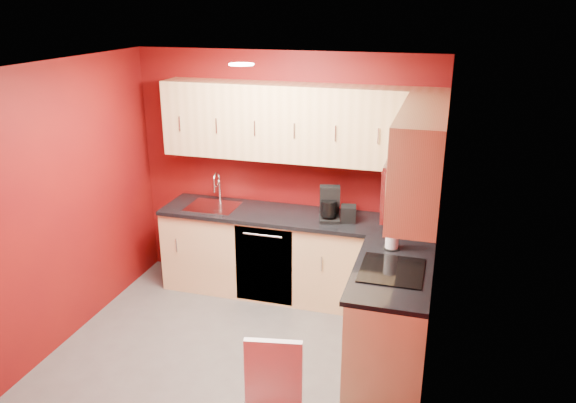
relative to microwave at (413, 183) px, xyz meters
The scene contains 20 objects.
floor 2.18m from the microwave, behind, with size 3.20×3.20×0.00m, color #54514F.
ceiling 1.64m from the microwave, behind, with size 3.20×3.20×0.00m, color white.
wall_back 1.95m from the microwave, 136.99° to the left, with size 3.20×3.20×0.00m, color #670D09.
wall_front 2.24m from the microwave, 129.35° to the right, with size 3.20×3.20×0.00m, color #670D09.
wall_left 3.03m from the microwave, behind, with size 3.00×3.00×0.00m, color #670D09.
wall_right 0.50m from the microwave, 44.09° to the right, with size 3.00×3.00×0.00m, color #670D09.
base_cabinets_back 1.98m from the microwave, 140.04° to the left, with size 2.80×0.60×0.87m, color #EFC288.
base_cabinets_right 1.23m from the microwave, 151.81° to the left, with size 0.60×1.30×0.87m, color #EFC288.
countertop_back 1.73m from the microwave, 140.47° to the left, with size 2.80×0.63×0.04m, color black.
countertop_right 0.78m from the microwave, 162.04° to the left, with size 0.63×1.27×0.04m, color black.
upper_cabinets_back 1.65m from the microwave, 136.69° to the left, with size 2.80×0.35×0.75m, color tan.
upper_cabinets_right 0.33m from the microwave, 82.65° to the left, with size 0.35×1.55×0.75m.
microwave is the anchor object (origin of this frame).
cooktop 0.75m from the microwave, behind, with size 0.50×0.55×0.01m, color black.
sink 2.43m from the microwave, 154.40° to the left, with size 0.52×0.42×0.35m.
dishwasher_front 2.02m from the microwave, 153.81° to the left, with size 0.60×0.02×0.82m, color black.
downlight 1.62m from the microwave, behind, with size 0.20×0.20×0.01m, color white.
coffee_maker 1.39m from the microwave, 131.29° to the left, with size 0.20×0.26×0.33m, color black, non-canonical shape.
napkin_holder 1.34m from the microwave, 123.81° to the left, with size 0.15×0.15×0.16m, color black, non-canonical shape.
paper_towel 0.77m from the microwave, 110.61° to the left, with size 0.15×0.15×0.27m, color silver, non-canonical shape.
Camera 1 is at (1.61, -3.92, 2.96)m, focal length 35.00 mm.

